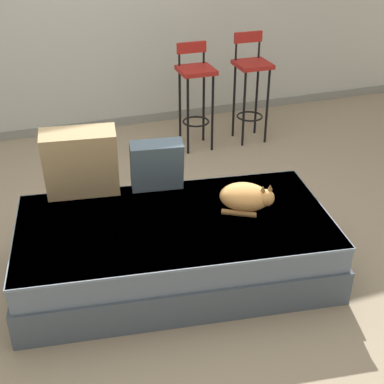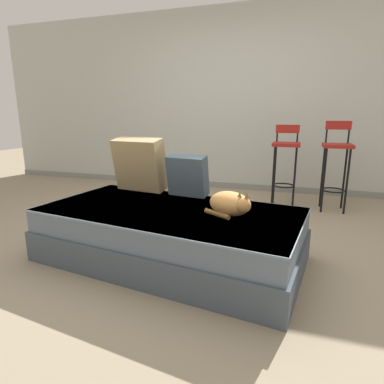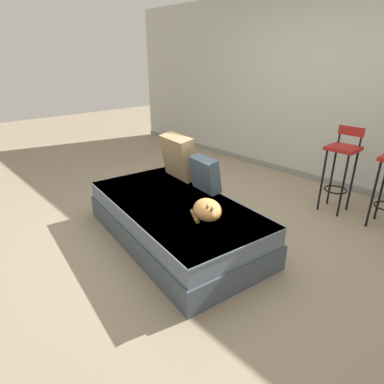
# 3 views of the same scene
# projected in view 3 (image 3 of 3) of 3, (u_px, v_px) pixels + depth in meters

# --- Properties ---
(ground_plane) EXTENTS (16.00, 16.00, 0.00)m
(ground_plane) POSITION_uv_depth(u_px,v_px,m) (203.00, 225.00, 3.53)
(ground_plane) COLOR gray
(ground_plane) RESTS_ON ground
(wall_back_panel) EXTENTS (8.00, 0.10, 2.60)m
(wall_back_panel) POSITION_uv_depth(u_px,v_px,m) (320.00, 89.00, 4.43)
(wall_back_panel) COLOR #B7BCB2
(wall_back_panel) RESTS_ON ground
(wall_baseboard_trim) EXTENTS (8.00, 0.02, 0.09)m
(wall_baseboard_trim) POSITION_uv_depth(u_px,v_px,m) (306.00, 175.00, 4.88)
(wall_baseboard_trim) COLOR gray
(wall_baseboard_trim) RESTS_ON ground
(couch) EXTENTS (2.10, 1.28, 0.41)m
(couch) POSITION_uv_depth(u_px,v_px,m) (174.00, 220.00, 3.20)
(couch) COLOR #44505B
(couch) RESTS_ON ground
(throw_pillow_corner) EXTENTS (0.50, 0.31, 0.50)m
(throw_pillow_corner) POSITION_uv_depth(u_px,v_px,m) (179.00, 157.00, 3.65)
(throw_pillow_corner) COLOR tan
(throw_pillow_corner) RESTS_ON couch
(throw_pillow_middle) EXTENTS (0.37, 0.23, 0.37)m
(throw_pillow_middle) POSITION_uv_depth(u_px,v_px,m) (205.00, 174.00, 3.30)
(throw_pillow_middle) COLOR #4C6070
(throw_pillow_middle) RESTS_ON couch
(cat) EXTENTS (0.40, 0.37, 0.20)m
(cat) POSITION_uv_depth(u_px,v_px,m) (207.00, 210.00, 2.75)
(cat) COLOR tan
(cat) RESTS_ON couch
(bar_stool_near_window) EXTENTS (0.32, 0.32, 0.99)m
(bar_stool_near_window) POSITION_uv_depth(u_px,v_px,m) (342.00, 160.00, 3.66)
(bar_stool_near_window) COLOR black
(bar_stool_near_window) RESTS_ON ground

